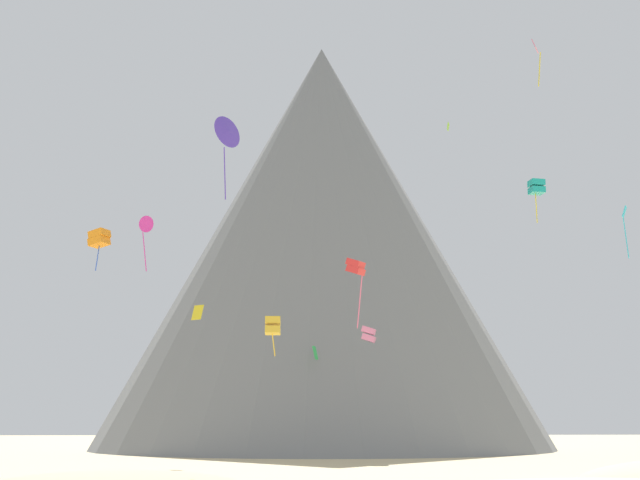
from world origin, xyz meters
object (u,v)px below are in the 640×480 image
rock_massif (317,245)px  kite_teal_mid (537,187)px  kite_gold_low (273,326)px  kite_green_low (315,353)px  kite_cyan_mid (625,222)px  kite_orange_mid (99,238)px  kite_magenta_mid (147,226)px  kite_pink_low (369,334)px  kite_rainbow_high (536,52)px  kite_yellow_low (198,312)px  kite_lime_high (448,127)px  kite_indigo_mid (228,133)px  kite_red_low (356,268)px

rock_massif → kite_teal_mid: rock_massif is taller
kite_gold_low → kite_green_low: 32.06m
kite_cyan_mid → kite_orange_mid: bearing=160.4°
kite_magenta_mid → kite_orange_mid: size_ratio=1.38×
kite_cyan_mid → kite_orange_mid: size_ratio=1.24×
kite_magenta_mid → kite_teal_mid: 35.58m
rock_massif → kite_orange_mid: rock_massif is taller
kite_cyan_mid → kite_green_low: size_ratio=3.05×
kite_gold_low → kite_magenta_mid: (-11.15, 16.41, 10.57)m
kite_gold_low → kite_pink_low: bearing=-109.3°
kite_magenta_mid → kite_rainbow_high: bearing=-174.5°
kite_yellow_low → kite_rainbow_high: size_ratio=0.35×
rock_massif → kite_cyan_mid: rock_massif is taller
kite_rainbow_high → kite_green_low: kite_rainbow_high is taller
kite_cyan_mid → kite_rainbow_high: (-7.77, -3.05, 13.53)m
kite_green_low → rock_massif: bearing=81.0°
kite_yellow_low → kite_lime_high: 30.31m
kite_indigo_mid → kite_green_low: (8.21, 28.87, -14.14)m
kite_lime_high → kite_teal_mid: bearing=123.2°
kite_red_low → kite_orange_mid: bearing=85.4°
kite_rainbow_high → kite_teal_mid: (2.74, 10.12, -8.69)m
kite_cyan_mid → kite_lime_high: (-12.07, 11.61, 12.13)m
kite_gold_low → kite_red_low: kite_red_low is taller
kite_gold_low → kite_orange_mid: size_ratio=0.75×
kite_cyan_mid → kite_yellow_low: kite_cyan_mid is taller
kite_yellow_low → kite_indigo_mid: (3.19, -16.86, 11.46)m
kite_cyan_mid → kite_gold_low: kite_cyan_mid is taller
kite_orange_mid → kite_lime_high: size_ratio=4.62×
kite_indigo_mid → rock_massif: bearing=34.8°
kite_green_low → kite_red_low: 34.70m
rock_massif → kite_red_low: size_ratio=17.99×
kite_green_low → kite_lime_high: bearing=-46.3°
kite_cyan_mid → kite_gold_low: 32.18m
rock_massif → kite_pink_low: size_ratio=50.89×
kite_rainbow_high → kite_red_low: 27.01m
rock_massif → kite_green_low: size_ratio=57.83×
kite_magenta_mid → kite_pink_low: (20.67, 8.29, -8.68)m
rock_massif → kite_indigo_mid: 55.08m
kite_teal_mid → kite_green_low: bearing=46.1°
kite_indigo_mid → kite_red_low: bearing=-77.4°
rock_massif → kite_cyan_mid: (22.81, -47.74, -7.44)m
kite_cyan_mid → kite_orange_mid: 44.15m
kite_gold_low → kite_yellow_low: bearing=-69.4°
kite_lime_high → kite_yellow_low: bearing=-21.2°
kite_indigo_mid → kite_lime_high: 28.33m
kite_red_low → rock_massif: bearing=33.9°
kite_magenta_mid → rock_massif: bearing=-90.5°
kite_indigo_mid → kite_pink_low: bearing=14.4°
kite_teal_mid → kite_lime_high: kite_lime_high is taller
kite_yellow_low → kite_orange_mid: kite_orange_mid is taller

